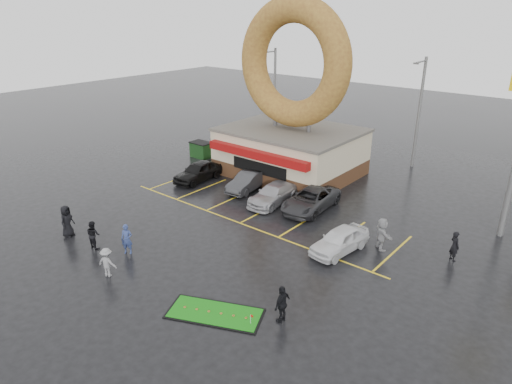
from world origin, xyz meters
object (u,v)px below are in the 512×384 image
Objects in this scene: streetlight_left at (274,93)px; car_silver at (274,194)px; person_cameraman at (282,304)px; dumpster at (201,150)px; streetlight_mid at (419,111)px; putting_green at (215,313)px; car_grey at (311,200)px; car_dgrey at (248,181)px; car_white at (340,240)px; car_black at (198,171)px; person_blue at (127,239)px; donut_shop at (291,119)px.

car_silver is at bearing -52.49° from streetlight_left.
person_cameraman is 0.97× the size of dumpster.
streetlight_mid is 5.18× the size of person_cameraman.
streetlight_mid is at bearing 70.75° from car_silver.
dumpster is (-11.39, 4.13, -0.01)m from car_silver.
streetlight_left is at bearing 125.76° from car_silver.
streetlight_left is 28.86m from putting_green.
car_grey is at bearing -97.77° from streetlight_mid.
dumpster is at bearing 150.91° from car_dgrey.
car_white is at bearing -81.21° from streetlight_mid.
car_white is (2.58, -16.67, -4.11)m from streetlight_mid.
car_grey is (-1.76, -12.92, -4.08)m from streetlight_mid.
car_grey reaches higher than car_dgrey.
car_black is 2.58× the size of person_blue.
car_black is (-4.49, -5.92, -3.71)m from donut_shop.
streetlight_mid is 1.97× the size of car_silver.
car_black is 2.46× the size of dumpster.
car_dgrey is at bearing -119.33° from streetlight_mid.
car_grey is 1.27× the size of car_white.
person_cameraman reaches higher than car_black.
car_white is 2.31× the size of person_blue.
car_grey is 5.74m from car_white.
streetlight_left is 1.00× the size of streetlight_mid.
streetlight_mid is at bearing 53.61° from car_dgrey.
car_white is (6.88, -3.03, 0.01)m from car_silver.
person_cameraman is 3.08m from putting_green.
car_dgrey is 10.53m from car_white.
car_dgrey is 2.39× the size of person_blue.
car_black reaches higher than car_dgrey.
streetlight_mid is at bearing 106.26° from car_white.
streetlight_mid is 17.36m from car_white.
person_blue reaches higher than putting_green.
person_blue is at bearing -87.91° from person_cameraman.
streetlight_mid is at bearing 40.65° from person_blue.
car_grey reaches higher than dumpster.
person_cameraman is (15.24, -9.70, 0.12)m from car_black.
person_blue is 7.54m from putting_green.
person_blue reaches higher than car_black.
car_dgrey is at bearing -135.81° from person_cameraman.
person_blue reaches higher than dumpster.
person_cameraman is (8.04, -9.93, 0.21)m from car_silver.
car_dgrey is 3.05m from car_silver.
dumpster is (-18.26, 7.16, -0.02)m from car_white.
donut_shop is at bearing 133.04° from car_grey.
dumpster is at bearing -101.19° from streetlight_left.
donut_shop is at bearing 10.66° from dumpster.
person_cameraman is (10.74, -15.62, -3.60)m from donut_shop.
car_grey is 2.90× the size of person_cameraman.
person_blue is (-1.97, -10.60, 0.19)m from car_silver.
car_black is (-11.49, -13.87, -4.03)m from streetlight_mid.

